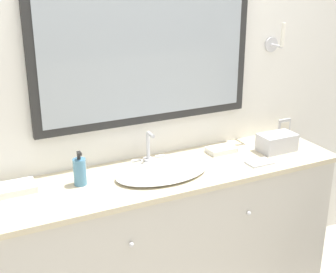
# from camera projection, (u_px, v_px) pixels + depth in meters

# --- Properties ---
(wall_back) EXTENTS (8.00, 0.18, 2.55)m
(wall_back) POSITION_uv_depth(u_px,v_px,m) (149.00, 87.00, 2.62)
(wall_back) COLOR white
(wall_back) RESTS_ON ground_plane
(vanity_counter) EXTENTS (1.95, 0.52, 0.88)m
(vanity_counter) POSITION_uv_depth(u_px,v_px,m) (171.00, 241.00, 2.67)
(vanity_counter) COLOR beige
(vanity_counter) RESTS_ON ground_plane
(sink_basin) EXTENTS (0.51, 0.36, 0.19)m
(sink_basin) POSITION_uv_depth(u_px,v_px,m) (161.00, 171.00, 2.47)
(sink_basin) COLOR white
(sink_basin) RESTS_ON vanity_counter
(soap_bottle) EXTENTS (0.07, 0.07, 0.18)m
(soap_bottle) POSITION_uv_depth(u_px,v_px,m) (80.00, 171.00, 2.33)
(soap_bottle) COLOR teal
(soap_bottle) RESTS_ON vanity_counter
(appliance_box) EXTENTS (0.22, 0.14, 0.10)m
(appliance_box) POSITION_uv_depth(u_px,v_px,m) (277.00, 142.00, 2.77)
(appliance_box) COLOR #BCBCC1
(appliance_box) RESTS_ON vanity_counter
(picture_frame) EXTENTS (0.09, 0.01, 0.13)m
(picture_frame) POSITION_uv_depth(u_px,v_px,m) (284.00, 129.00, 2.96)
(picture_frame) COLOR #B2B2B7
(picture_frame) RESTS_ON vanity_counter
(hand_towel_near_sink) EXTENTS (0.18, 0.14, 0.04)m
(hand_towel_near_sink) POSITION_uv_depth(u_px,v_px,m) (17.00, 188.00, 2.28)
(hand_towel_near_sink) COLOR white
(hand_towel_near_sink) RESTS_ON vanity_counter
(hand_towel_far_corner) EXTENTS (0.17, 0.11, 0.03)m
(hand_towel_far_corner) POSITION_uv_depth(u_px,v_px,m) (221.00, 150.00, 2.76)
(hand_towel_far_corner) COLOR white
(hand_towel_far_corner) RESTS_ON vanity_counter
(metal_tray) EXTENTS (0.15, 0.09, 0.01)m
(metal_tray) POSITION_uv_depth(u_px,v_px,m) (259.00, 162.00, 2.61)
(metal_tray) COLOR silver
(metal_tray) RESTS_ON vanity_counter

